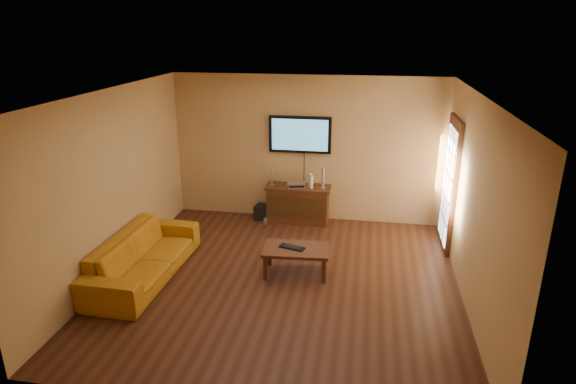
% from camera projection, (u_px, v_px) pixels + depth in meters
% --- Properties ---
extents(ground_plane, '(5.00, 5.00, 0.00)m').
position_uv_depth(ground_plane, '(283.00, 281.00, 7.00)').
color(ground_plane, '#341A0E').
rests_on(ground_plane, ground).
extents(room_walls, '(5.00, 5.00, 5.00)m').
position_uv_depth(room_walls, '(290.00, 158.00, 7.02)').
color(room_walls, tan).
rests_on(room_walls, ground).
extents(french_door, '(0.07, 1.02, 2.22)m').
position_uv_depth(french_door, '(449.00, 185.00, 7.84)').
color(french_door, '#3E1D0E').
rests_on(french_door, ground).
extents(media_console, '(1.19, 0.46, 0.70)m').
position_uv_depth(media_console, '(298.00, 204.00, 9.01)').
color(media_console, '#3E1D0E').
rests_on(media_console, ground).
extents(television, '(1.14, 0.08, 0.68)m').
position_uv_depth(television, '(300.00, 135.00, 8.76)').
color(television, black).
rests_on(television, ground).
extents(coffee_table, '(1.00, 0.64, 0.42)m').
position_uv_depth(coffee_table, '(296.00, 252.00, 7.10)').
color(coffee_table, '#3E1D0E').
rests_on(coffee_table, ground).
extents(sofa, '(0.70, 2.24, 0.87)m').
position_uv_depth(sofa, '(143.00, 250.00, 7.00)').
color(sofa, '#B16F13').
rests_on(sofa, ground).
extents(speaker_left, '(0.09, 0.09, 0.32)m').
position_uv_depth(speaker_left, '(272.00, 177.00, 8.92)').
color(speaker_left, silver).
rests_on(speaker_left, media_console).
extents(speaker_right, '(0.10, 0.10, 0.37)m').
position_uv_depth(speaker_right, '(323.00, 179.00, 8.74)').
color(speaker_right, silver).
rests_on(speaker_right, media_console).
extents(av_receiver, '(0.36, 0.29, 0.07)m').
position_uv_depth(av_receiver, '(296.00, 185.00, 8.86)').
color(av_receiver, silver).
rests_on(av_receiver, media_console).
extents(game_console, '(0.11, 0.18, 0.24)m').
position_uv_depth(game_console, '(311.00, 181.00, 8.81)').
color(game_console, white).
rests_on(game_console, media_console).
extents(subwoofer, '(0.31, 0.31, 0.27)m').
position_uv_depth(subwoofer, '(263.00, 212.00, 9.20)').
color(subwoofer, black).
rests_on(subwoofer, ground).
extents(bottle, '(0.07, 0.07, 0.19)m').
position_uv_depth(bottle, '(265.00, 222.00, 8.85)').
color(bottle, white).
rests_on(bottle, ground).
extents(keyboard, '(0.40, 0.24, 0.02)m').
position_uv_depth(keyboard, '(292.00, 247.00, 7.09)').
color(keyboard, black).
rests_on(keyboard, coffee_table).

